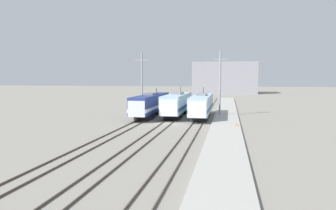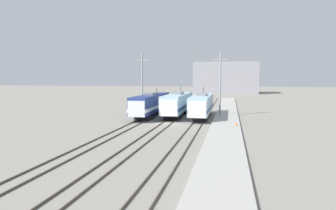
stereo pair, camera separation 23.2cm
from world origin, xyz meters
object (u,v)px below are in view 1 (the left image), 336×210
at_px(locomotive_center, 177,104).
at_px(catenary_tower_right, 220,83).
at_px(locomotive_far_right, 201,105).
at_px(traffic_cone, 236,124).
at_px(locomotive_far_left, 151,104).
at_px(catenary_tower_left, 142,83).

xyz_separation_m(locomotive_center, catenary_tower_right, (7.45, 1.11, 3.72)).
bearing_deg(locomotive_far_right, locomotive_center, 153.99).
relative_size(locomotive_center, traffic_cone, 33.88).
bearing_deg(traffic_cone, locomotive_far_left, 143.62).
bearing_deg(catenary_tower_left, locomotive_far_left, -46.90).
bearing_deg(traffic_cone, locomotive_center, 130.14).
bearing_deg(locomotive_far_right, catenary_tower_right, 48.17).
distance_m(locomotive_center, traffic_cone, 15.70).
relative_size(locomotive_far_left, locomotive_center, 1.07).
height_order(catenary_tower_right, traffic_cone, catenary_tower_right).
xyz_separation_m(locomotive_far_right, traffic_cone, (5.57, -9.74, -1.59)).
bearing_deg(traffic_cone, catenary_tower_left, 142.06).
bearing_deg(locomotive_far_right, catenary_tower_left, 163.52).
distance_m(locomotive_far_left, locomotive_center, 4.66).
height_order(locomotive_center, traffic_cone, locomotive_center).
relative_size(locomotive_center, catenary_tower_right, 1.58).
bearing_deg(catenary_tower_right, traffic_cone, -78.67).
height_order(locomotive_far_left, locomotive_center, locomotive_center).
relative_size(locomotive_far_left, catenary_tower_right, 1.69).
relative_size(locomotive_far_left, traffic_cone, 36.22).
distance_m(catenary_tower_right, traffic_cone, 14.34).
distance_m(locomotive_far_left, catenary_tower_left, 4.92).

